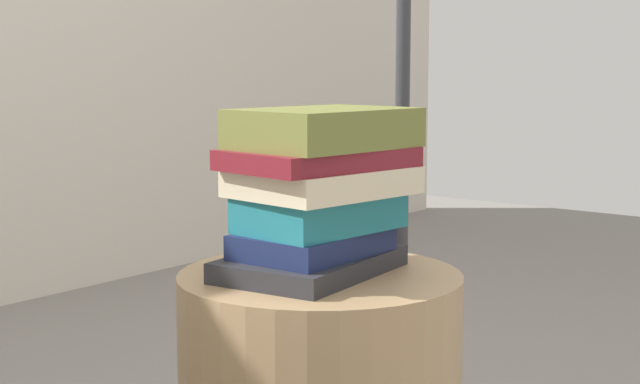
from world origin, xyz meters
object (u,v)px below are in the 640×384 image
(book_cream, at_px, (325,181))
(book_olive, at_px, (324,128))
(book_charcoal, at_px, (311,264))
(book_navy, at_px, (313,243))
(book_maroon, at_px, (319,158))
(book_teal, at_px, (321,212))

(book_cream, distance_m, book_olive, 0.08)
(book_charcoal, relative_size, book_navy, 1.25)
(book_olive, bearing_deg, book_maroon, 174.57)
(book_cream, bearing_deg, book_olive, -157.10)
(book_charcoal, xyz_separation_m, book_olive, (0.01, -0.02, 0.21))
(book_cream, bearing_deg, book_charcoal, 134.67)
(book_charcoal, relative_size, book_teal, 1.21)
(book_charcoal, relative_size, book_olive, 1.10)
(book_maroon, xyz_separation_m, book_olive, (0.01, -0.00, 0.05))
(book_teal, xyz_separation_m, book_maroon, (-0.01, -0.00, 0.08))
(book_teal, distance_m, book_cream, 0.05)
(book_teal, relative_size, book_olive, 0.91)
(book_teal, height_order, book_olive, book_olive)
(book_navy, relative_size, book_maroon, 0.85)
(book_navy, xyz_separation_m, book_olive, (0.01, -0.01, 0.18))
(book_charcoal, bearing_deg, book_cream, -58.41)
(book_charcoal, relative_size, book_cream, 1.12)
(book_teal, bearing_deg, book_charcoal, 135.00)
(book_navy, distance_m, book_cream, 0.10)
(book_olive, bearing_deg, book_charcoal, 121.57)
(book_charcoal, distance_m, book_cream, 0.13)
(book_navy, height_order, book_maroon, book_maroon)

